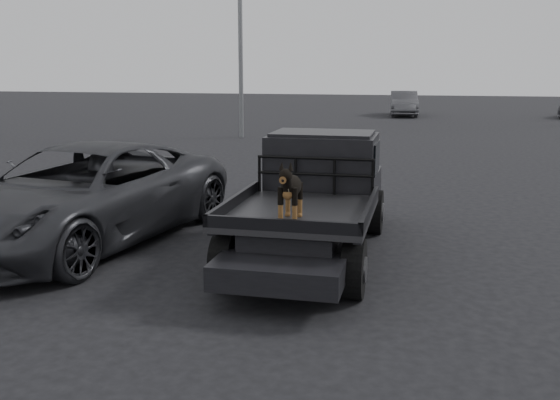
% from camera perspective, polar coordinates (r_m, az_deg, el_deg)
% --- Properties ---
extents(ground, '(120.00, 120.00, 0.00)m').
position_cam_1_polar(ground, '(8.41, -1.07, -7.60)').
color(ground, black).
rests_on(ground, ground).
extents(flatbed_ute, '(2.00, 5.40, 0.92)m').
position_cam_1_polar(flatbed_ute, '(9.53, 2.95, -2.36)').
color(flatbed_ute, black).
rests_on(flatbed_ute, ground).
extents(ute_cab, '(1.72, 1.30, 0.88)m').
position_cam_1_polar(ute_cab, '(10.27, 3.94, 3.80)').
color(ute_cab, black).
rests_on(ute_cab, flatbed_ute).
extents(headache_rack, '(1.80, 0.08, 0.55)m').
position_cam_1_polar(headache_rack, '(9.56, 3.21, 2.20)').
color(headache_rack, black).
rests_on(headache_rack, flatbed_ute).
extents(dog, '(0.32, 0.60, 0.74)m').
position_cam_1_polar(dog, '(7.89, 0.98, 0.82)').
color(dog, black).
rests_on(dog, flatbed_ute).
extents(parked_suv, '(3.54, 6.11, 1.60)m').
position_cam_1_polar(parked_suv, '(10.63, -17.59, 0.48)').
color(parked_suv, '#2F3034').
rests_on(parked_suv, ground).
extents(distant_car_a, '(1.86, 4.52, 1.46)m').
position_cam_1_polar(distant_car_a, '(38.42, 11.25, 8.66)').
color(distant_car_a, '#48484D').
rests_on(distant_car_a, ground).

